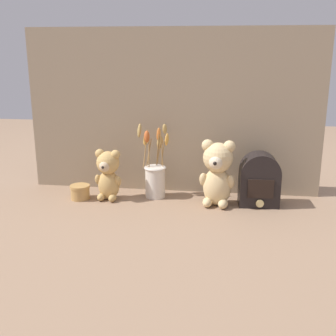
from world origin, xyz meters
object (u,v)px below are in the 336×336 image
(vintage_radio, at_px, (259,180))
(decorative_tin_tall, at_px, (80,192))
(teddy_bear_large, at_px, (217,172))
(flower_vase, at_px, (155,175))
(teddy_bear_medium, at_px, (108,174))

(vintage_radio, bearing_deg, decorative_tin_tall, -177.49)
(vintage_radio, height_order, decorative_tin_tall, vintage_radio)
(teddy_bear_large, distance_m, decorative_tin_tall, 0.60)
(flower_vase, relative_size, vintage_radio, 1.49)
(teddy_bear_medium, height_order, vintage_radio, vintage_radio)
(flower_vase, xyz_separation_m, decorative_tin_tall, (-0.32, -0.07, -0.07))
(teddy_bear_large, xyz_separation_m, vintage_radio, (0.17, 0.03, -0.04))
(flower_vase, distance_m, vintage_radio, 0.45)
(teddy_bear_large, xyz_separation_m, decorative_tin_tall, (-0.59, -0.01, -0.11))
(teddy_bear_large, relative_size, vintage_radio, 1.24)
(teddy_bear_large, bearing_deg, flower_vase, 165.85)
(decorative_tin_tall, bearing_deg, vintage_radio, 2.51)
(decorative_tin_tall, bearing_deg, teddy_bear_large, 0.55)
(vintage_radio, bearing_deg, flower_vase, 174.77)
(flower_vase, bearing_deg, teddy_bear_large, -14.15)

